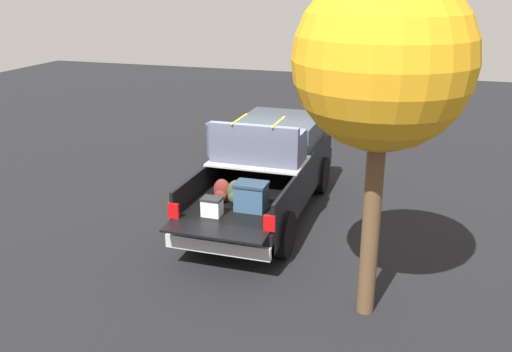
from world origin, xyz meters
TOP-DOWN VIEW (x-y plane):
  - ground_plane at (0.00, 0.00)m, footprint 40.00×40.00m
  - pickup_truck at (0.38, -0.00)m, footprint 6.05×2.06m
  - tree_background at (-3.13, -2.59)m, footprint 2.46×2.46m
  - trash_can at (3.73, 2.60)m, footprint 0.60×0.60m

SIDE VIEW (x-z plane):
  - ground_plane at x=0.00m, z-range 0.00..0.00m
  - trash_can at x=3.73m, z-range 0.01..0.99m
  - pickup_truck at x=0.38m, z-range -0.13..2.09m
  - tree_background at x=-3.13m, z-range 1.28..6.37m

